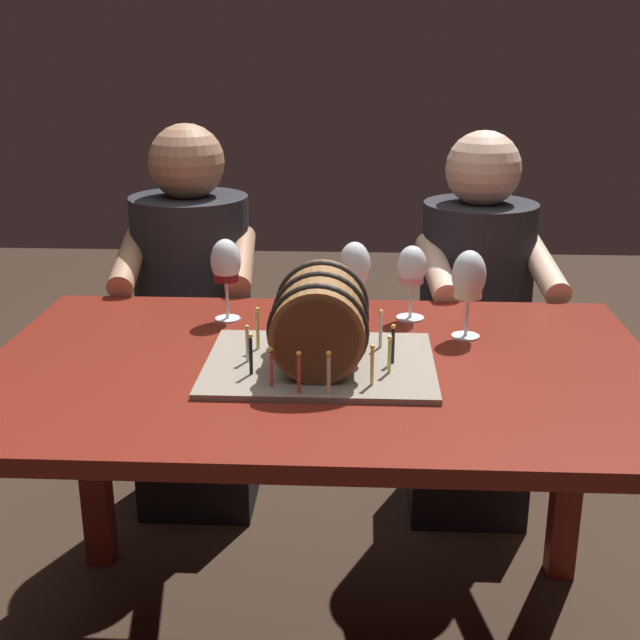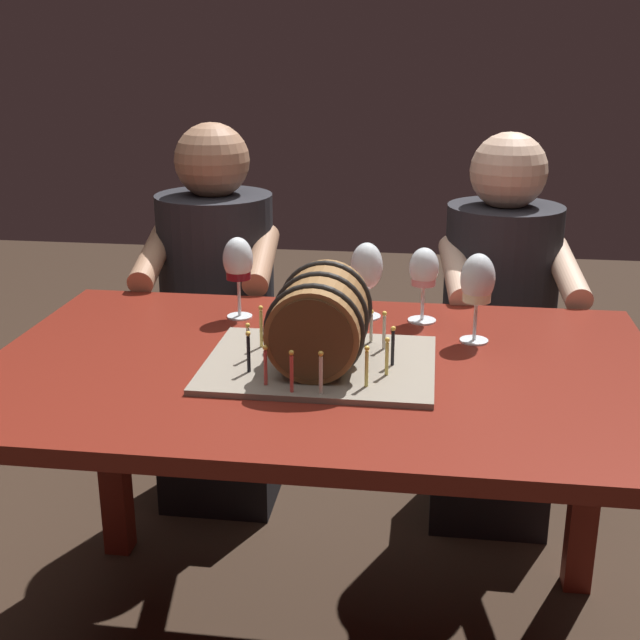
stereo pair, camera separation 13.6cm
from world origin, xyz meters
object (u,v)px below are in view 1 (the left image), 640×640
wine_glass_white (469,279)px  wine_glass_red (226,265)px  dining_table (321,412)px  person_seated_left (195,338)px  person_seated_right (473,348)px  wine_glass_empty (355,267)px  wine_glass_rose (412,269)px  barrel_cake (320,327)px

wine_glass_white → wine_glass_red: wine_glass_white is taller
dining_table → person_seated_left: 0.84m
dining_table → person_seated_right: bearing=60.4°
wine_glass_white → person_seated_left: size_ratio=0.17×
wine_glass_empty → wine_glass_rose: 0.13m
person_seated_left → person_seated_right: person_seated_left is taller
wine_glass_rose → person_seated_right: person_seated_right is taller
wine_glass_red → person_seated_right: person_seated_right is taller
person_seated_left → person_seated_right: bearing=-0.0°
dining_table → wine_glass_red: bearing=131.2°
wine_glass_rose → wine_glass_white: 0.17m
wine_glass_rose → barrel_cake: bearing=-121.8°
dining_table → wine_glass_red: size_ratio=7.10×
dining_table → wine_glass_empty: (0.06, 0.31, 0.23)m
wine_glass_red → person_seated_left: bearing=111.2°
wine_glass_white → person_seated_right: 0.67m
wine_glass_empty → person_seated_right: person_seated_right is taller
dining_table → barrel_cake: barrel_cake is taller
dining_table → wine_glass_white: (0.32, 0.17, 0.25)m
barrel_cake → person_seated_left: person_seated_left is taller
person_seated_right → wine_glass_red: bearing=-144.8°
barrel_cake → wine_glass_red: bearing=128.8°
barrel_cake → person_seated_right: (0.41, 0.75, -0.32)m
barrel_cake → person_seated_right: 0.91m
wine_glass_red → person_seated_left: person_seated_left is taller
barrel_cake → wine_glass_red: (-0.23, 0.29, 0.05)m
barrel_cake → wine_glass_white: 0.37m
barrel_cake → person_seated_left: 0.90m
wine_glass_red → person_seated_right: (0.65, 0.46, -0.36)m
wine_glass_rose → person_seated_right: 0.59m
person_seated_right → barrel_cake: bearing=-118.9°
person_seated_left → wine_glass_white: bearing=-37.2°
wine_glass_empty → person_seated_right: (0.35, 0.41, -0.35)m
person_seated_right → wine_glass_empty: bearing=-130.0°
wine_glass_empty → wine_glass_white: 0.29m
dining_table → wine_glass_red: wine_glass_red is taller
barrel_cake → wine_glass_empty: 0.34m
person_seated_left → wine_glass_empty: bearing=-41.1°
wine_glass_white → wine_glass_rose: bearing=133.2°
wine_glass_white → wine_glass_red: (-0.55, 0.10, -0.00)m
dining_table → person_seated_left: size_ratio=1.19×
dining_table → wine_glass_empty: size_ratio=7.60×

